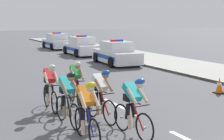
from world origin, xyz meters
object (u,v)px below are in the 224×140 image
cyclist_sixth (76,82)px  police_car_nearest (116,54)px  cyclist_third (68,98)px  traffic_cone_near (219,86)px  police_car_second (81,47)px  cyclist_fourth (101,95)px  police_car_third (57,42)px  cyclist_fifth (50,86)px  cyclist_lead (87,111)px  cyclist_second (133,106)px

cyclist_sixth → police_car_nearest: bearing=54.6°
cyclist_third → traffic_cone_near: size_ratio=2.69×
police_car_nearest → police_car_second: size_ratio=1.02×
cyclist_fourth → police_car_second: 17.67m
police_car_second → police_car_third: 6.45m
cyclist_fifth → police_car_nearest: size_ratio=0.38×
cyclist_sixth → police_car_second: bearing=67.5°
cyclist_fourth → cyclist_fifth: (-0.95, 1.77, 0.00)m
cyclist_sixth → police_car_nearest: 10.37m
cyclist_lead → cyclist_third: (0.03, 1.44, 0.00)m
cyclist_sixth → police_car_second: size_ratio=0.39×
cyclist_second → police_car_second: size_ratio=0.39×
cyclist_third → cyclist_fourth: size_ratio=1.00×
police_car_second → cyclist_second: bearing=-107.9°
cyclist_fourth → cyclist_fifth: same height
police_car_third → cyclist_third: bearing=-107.0°
cyclist_lead → cyclist_fifth: size_ratio=1.00×
cyclist_second → cyclist_fourth: same height
cyclist_lead → cyclist_fourth: 1.69m
police_car_second → cyclist_third: bearing=-113.0°
police_car_second → cyclist_lead: bearing=-111.4°
cyclist_second → cyclist_fourth: 1.52m
cyclist_lead → police_car_nearest: size_ratio=0.38×
cyclist_third → police_car_third: (7.01, 22.98, -0.11)m
cyclist_lead → police_car_nearest: bearing=59.4°
cyclist_sixth → police_car_third: 21.81m
cyclist_fourth → police_car_second: bearing=70.0°
cyclist_fourth → traffic_cone_near: 5.84m
police_car_third → cyclist_second: bearing=-103.4°
police_car_second → police_car_third: (0.00, 6.45, 0.00)m
police_car_nearest → cyclist_lead: bearing=-120.6°
cyclist_third → cyclist_sixth: (1.01, 2.01, 0.00)m
police_car_nearest → police_car_second: (0.00, 6.05, 0.00)m
cyclist_third → cyclist_second: bearing=-54.0°
traffic_cone_near → police_car_third: bearing=89.1°
cyclist_third → cyclist_fifth: bearing=89.5°
cyclist_second → cyclist_third: (-1.15, 1.58, 0.00)m
cyclist_lead → cyclist_fourth: bearing=53.6°
cyclist_third → cyclist_fourth: 0.97m
cyclist_fifth → traffic_cone_near: cyclist_fifth is taller
cyclist_fifth → cyclist_sixth: 1.04m
cyclist_fifth → police_car_nearest: police_car_nearest is taller
cyclist_third → cyclist_fifth: same height
cyclist_second → police_car_third: 25.25m
cyclist_lead → traffic_cone_near: bearing=20.5°
cyclist_sixth → police_car_third: bearing=74.0°
police_car_nearest → police_car_second: same height
cyclist_fifth → cyclist_fourth: bearing=-61.7°
police_car_second → traffic_cone_near: 15.47m
cyclist_third → police_car_second: 17.95m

